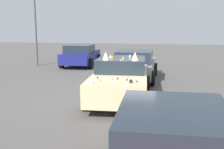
{
  "coord_description": "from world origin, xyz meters",
  "views": [
    {
      "loc": [
        -9.09,
        -1.45,
        2.59
      ],
      "look_at": [
        0.0,
        0.3,
        0.9
      ],
      "focal_mm": 42.9,
      "sensor_mm": 36.0,
      "label": 1
    }
  ],
  "objects_px": {
    "parked_sedan_behind_left": "(81,55)",
    "parked_sedan_far_right": "(135,65)",
    "lot_lamp_post": "(35,24)",
    "art_car_decorated": "(121,79)"
  },
  "relations": [
    {
      "from": "parked_sedan_far_right",
      "to": "lot_lamp_post",
      "type": "bearing_deg",
      "value": 63.69
    },
    {
      "from": "parked_sedan_behind_left",
      "to": "lot_lamp_post",
      "type": "relative_size",
      "value": 0.9
    },
    {
      "from": "parked_sedan_behind_left",
      "to": "lot_lamp_post",
      "type": "xyz_separation_m",
      "value": [
        -0.47,
        2.84,
        2.01
      ]
    },
    {
      "from": "parked_sedan_behind_left",
      "to": "lot_lamp_post",
      "type": "height_order",
      "value": "lot_lamp_post"
    },
    {
      "from": "art_car_decorated",
      "to": "parked_sedan_behind_left",
      "type": "distance_m",
      "value": 8.49
    },
    {
      "from": "parked_sedan_behind_left",
      "to": "parked_sedan_far_right",
      "type": "bearing_deg",
      "value": -137.13
    },
    {
      "from": "parked_sedan_far_right",
      "to": "lot_lamp_post",
      "type": "distance_m",
      "value": 7.93
    },
    {
      "from": "parked_sedan_behind_left",
      "to": "lot_lamp_post",
      "type": "bearing_deg",
      "value": 97.06
    },
    {
      "from": "art_car_decorated",
      "to": "parked_sedan_far_right",
      "type": "xyz_separation_m",
      "value": [
        3.61,
        -0.14,
        -0.0
      ]
    },
    {
      "from": "lot_lamp_post",
      "to": "parked_sedan_behind_left",
      "type": "bearing_deg",
      "value": -80.53
    }
  ]
}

